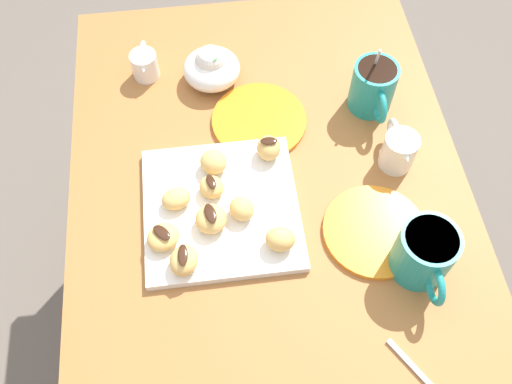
# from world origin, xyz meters

# --- Properties ---
(ground_plane) EXTENTS (8.00, 8.00, 0.00)m
(ground_plane) POSITION_xyz_m (0.00, 0.00, 0.00)
(ground_plane) COLOR #665B51
(dining_table) EXTENTS (0.98, 0.70, 0.72)m
(dining_table) POSITION_xyz_m (0.00, 0.00, 0.58)
(dining_table) COLOR #A36633
(dining_table) RESTS_ON ground_plane
(pastry_plate_square) EXTENTS (0.26, 0.26, 0.02)m
(pastry_plate_square) POSITION_xyz_m (0.03, -0.09, 0.73)
(pastry_plate_square) COLOR white
(pastry_plate_square) RESTS_ON dining_table
(coffee_mug_teal_left) EXTENTS (0.12, 0.08, 0.15)m
(coffee_mug_teal_left) POSITION_xyz_m (-0.17, 0.22, 0.77)
(coffee_mug_teal_left) COLOR teal
(coffee_mug_teal_left) RESTS_ON dining_table
(coffee_mug_teal_right) EXTENTS (0.13, 0.09, 0.10)m
(coffee_mug_teal_right) POSITION_xyz_m (0.17, 0.22, 0.77)
(coffee_mug_teal_right) COLOR teal
(coffee_mug_teal_right) RESTS_ON dining_table
(cream_pitcher_white) EXTENTS (0.10, 0.06, 0.07)m
(cream_pitcher_white) POSITION_xyz_m (-0.03, 0.23, 0.76)
(cream_pitcher_white) COLOR white
(cream_pitcher_white) RESTS_ON dining_table
(ice_cream_bowl) EXTENTS (0.11, 0.11, 0.08)m
(ice_cream_bowl) POSITION_xyz_m (-0.27, -0.08, 0.76)
(ice_cream_bowl) COLOR white
(ice_cream_bowl) RESTS_ON dining_table
(chocolate_sauce_pitcher) EXTENTS (0.09, 0.05, 0.06)m
(chocolate_sauce_pitcher) POSITION_xyz_m (-0.30, -0.21, 0.75)
(chocolate_sauce_pitcher) COLOR white
(chocolate_sauce_pitcher) RESTS_ON dining_table
(saucer_orange_left) EXTENTS (0.17, 0.17, 0.01)m
(saucer_orange_left) POSITION_xyz_m (0.10, 0.16, 0.73)
(saucer_orange_left) COLOR orange
(saucer_orange_left) RESTS_ON dining_table
(saucer_orange_right) EXTENTS (0.18, 0.18, 0.01)m
(saucer_orange_right) POSITION_xyz_m (-0.15, -0.00, 0.73)
(saucer_orange_right) COLOR orange
(saucer_orange_right) RESTS_ON dining_table
(beignet_0) EXTENTS (0.05, 0.05, 0.04)m
(beignet_0) POSITION_xyz_m (-0.07, 0.01, 0.76)
(beignet_0) COLOR #E5B260
(beignet_0) RESTS_ON pastry_plate_square
(chocolate_drizzle_0) EXTENTS (0.02, 0.03, 0.00)m
(chocolate_drizzle_0) POSITION_xyz_m (-0.07, 0.01, 0.78)
(chocolate_drizzle_0) COLOR #381E11
(chocolate_drizzle_0) RESTS_ON beignet_0
(beignet_1) EXTENTS (0.05, 0.06, 0.03)m
(beignet_1) POSITION_xyz_m (0.01, -0.16, 0.75)
(beignet_1) COLOR #E5B260
(beignet_1) RESTS_ON pastry_plate_square
(beignet_2) EXTENTS (0.06, 0.06, 0.03)m
(beignet_2) POSITION_xyz_m (-0.00, -0.10, 0.75)
(beignet_2) COLOR #E5B260
(beignet_2) RESTS_ON pastry_plate_square
(chocolate_drizzle_2) EXTENTS (0.03, 0.02, 0.00)m
(chocolate_drizzle_2) POSITION_xyz_m (-0.00, -0.10, 0.77)
(chocolate_drizzle_2) COLOR #381E11
(chocolate_drizzle_2) RESTS_ON beignet_2
(beignet_3) EXTENTS (0.06, 0.06, 0.04)m
(beignet_3) POSITION_xyz_m (0.06, -0.11, 0.75)
(beignet_3) COLOR #E5B260
(beignet_3) RESTS_ON pastry_plate_square
(chocolate_drizzle_3) EXTENTS (0.04, 0.03, 0.00)m
(chocolate_drizzle_3) POSITION_xyz_m (0.06, -0.11, 0.77)
(chocolate_drizzle_3) COLOR #381E11
(chocolate_drizzle_3) RESTS_ON beignet_3
(beignet_4) EXTENTS (0.07, 0.07, 0.04)m
(beignet_4) POSITION_xyz_m (-0.05, -0.09, 0.76)
(beignet_4) COLOR #E5B260
(beignet_4) RESTS_ON pastry_plate_square
(beignet_5) EXTENTS (0.07, 0.06, 0.03)m
(beignet_5) POSITION_xyz_m (0.13, -0.16, 0.75)
(beignet_5) COLOR #E5B260
(beignet_5) RESTS_ON pastry_plate_square
(chocolate_drizzle_5) EXTENTS (0.04, 0.02, 0.00)m
(chocolate_drizzle_5) POSITION_xyz_m (0.13, -0.16, 0.77)
(chocolate_drizzle_5) COLOR #381E11
(chocolate_drizzle_5) RESTS_ON beignet_5
(beignet_6) EXTENTS (0.07, 0.07, 0.03)m
(beignet_6) POSITION_xyz_m (0.08, -0.19, 0.75)
(beignet_6) COLOR #E5B260
(beignet_6) RESTS_ON pastry_plate_square
(chocolate_drizzle_6) EXTENTS (0.04, 0.04, 0.00)m
(chocolate_drizzle_6) POSITION_xyz_m (0.08, -0.19, 0.77)
(chocolate_drizzle_6) COLOR #381E11
(chocolate_drizzle_6) RESTS_ON beignet_6
(beignet_7) EXTENTS (0.06, 0.05, 0.04)m
(beignet_7) POSITION_xyz_m (0.05, -0.05, 0.75)
(beignet_7) COLOR #E5B260
(beignet_7) RESTS_ON pastry_plate_square
(beignet_8) EXTENTS (0.05, 0.05, 0.04)m
(beignet_8) POSITION_xyz_m (0.11, 0.00, 0.76)
(beignet_8) COLOR #E5B260
(beignet_8) RESTS_ON pastry_plate_square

